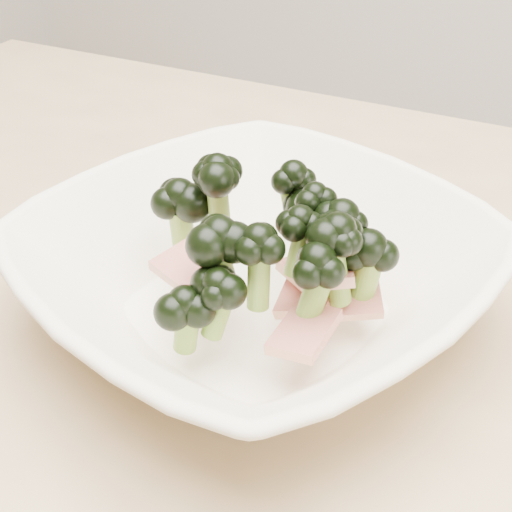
# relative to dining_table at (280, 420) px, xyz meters

# --- Properties ---
(dining_table) EXTENTS (1.20, 0.80, 0.75)m
(dining_table) POSITION_rel_dining_table_xyz_m (0.00, 0.00, 0.00)
(dining_table) COLOR tan
(dining_table) RESTS_ON ground
(broccoli_dish) EXTENTS (0.38, 0.38, 0.11)m
(broccoli_dish) POSITION_rel_dining_table_xyz_m (-0.02, -0.00, 0.14)
(broccoli_dish) COLOR white
(broccoli_dish) RESTS_ON dining_table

